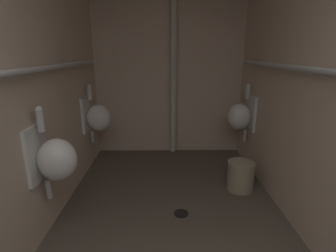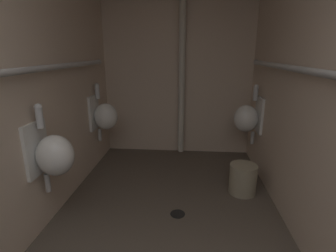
# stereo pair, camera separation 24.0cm
# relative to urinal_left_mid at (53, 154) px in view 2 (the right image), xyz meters

# --- Properties ---
(floor) EXTENTS (2.24, 4.00, 0.08)m
(floor) POSITION_rel_urinal_left_mid_xyz_m (0.91, -0.04, -0.73)
(floor) COLOR brown
(floor) RESTS_ON ground
(wall_left) EXTENTS (0.06, 4.00, 2.51)m
(wall_left) POSITION_rel_urinal_left_mid_xyz_m (-0.18, -0.04, 0.57)
(wall_left) COLOR beige
(wall_left) RESTS_ON ground
(wall_right) EXTENTS (0.06, 4.00, 2.51)m
(wall_right) POSITION_rel_urinal_left_mid_xyz_m (2.00, -0.04, 0.57)
(wall_right) COLOR beige
(wall_right) RESTS_ON ground
(wall_back) EXTENTS (2.24, 0.06, 2.51)m
(wall_back) POSITION_rel_urinal_left_mid_xyz_m (0.91, 1.93, 0.57)
(wall_back) COLOR beige
(wall_back) RESTS_ON ground
(urinal_left_mid) EXTENTS (0.32, 0.30, 0.76)m
(urinal_left_mid) POSITION_rel_urinal_left_mid_xyz_m (0.00, 0.00, 0.00)
(urinal_left_mid) COLOR white
(urinal_left_far) EXTENTS (0.32, 0.30, 0.76)m
(urinal_left_far) POSITION_rel_urinal_left_mid_xyz_m (0.00, 1.30, 0.00)
(urinal_left_far) COLOR white
(urinal_right_mid) EXTENTS (0.32, 0.30, 0.76)m
(urinal_right_mid) POSITION_rel_urinal_left_mid_xyz_m (1.82, 1.35, 0.00)
(urinal_right_mid) COLOR white
(supply_pipe_left) EXTENTS (0.06, 3.19, 0.06)m
(supply_pipe_left) POSITION_rel_urinal_left_mid_xyz_m (-0.09, -0.06, 0.66)
(supply_pipe_left) COLOR #B2B2B2
(supply_pipe_right) EXTENTS (0.06, 3.24, 0.06)m
(supply_pipe_right) POSITION_rel_urinal_left_mid_xyz_m (1.91, -0.04, 0.66)
(supply_pipe_right) COLOR #B2B2B2
(standpipe_back_wall) EXTENTS (0.09, 0.09, 2.46)m
(standpipe_back_wall) POSITION_rel_urinal_left_mid_xyz_m (0.98, 1.82, 0.57)
(standpipe_back_wall) COLOR beige
(standpipe_back_wall) RESTS_ON ground
(floor_drain) EXTENTS (0.14, 0.14, 0.01)m
(floor_drain) POSITION_rel_urinal_left_mid_xyz_m (1.00, 0.26, -0.68)
(floor_drain) COLOR black
(floor_drain) RESTS_ON ground
(waste_bin) EXTENTS (0.29, 0.29, 0.32)m
(waste_bin) POSITION_rel_urinal_left_mid_xyz_m (1.68, 0.72, -0.52)
(waste_bin) COLOR #9E937A
(waste_bin) RESTS_ON ground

